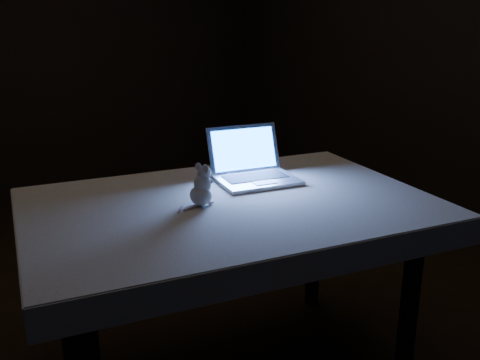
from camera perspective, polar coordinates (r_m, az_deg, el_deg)
floor at (r=2.99m, az=-3.35°, el=-13.18°), size 5.00×5.00×0.00m
back_wall at (r=4.85m, az=-21.65°, el=13.58°), size 4.50×0.04×2.60m
right_wall at (r=4.29m, az=22.23°, el=13.18°), size 0.04×5.00×2.60m
table at (r=2.30m, az=-1.00°, el=-11.84°), size 1.68×1.31×0.79m
tablecloth at (r=2.23m, az=-0.61°, el=-2.83°), size 1.69×1.22×0.11m
laptop at (r=2.34m, az=1.95°, el=2.48°), size 0.41×0.38×0.23m
plush_mouse at (r=2.07m, az=-4.24°, el=-0.55°), size 0.15×0.15×0.16m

